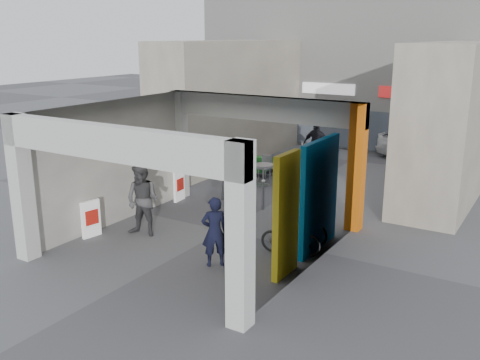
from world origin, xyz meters
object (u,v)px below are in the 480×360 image
Objects in this scene: bicycle_front at (304,223)px; man_with_dog at (214,232)px; border_collie at (240,224)px; cafe_set at (264,174)px; man_back_turned at (143,200)px; produce_stand at (259,168)px; white_van at (429,145)px; bicycle_rear at (291,237)px; man_elderly at (302,205)px; man_crates at (317,145)px.

man_with_dog is at bearing 177.06° from bicycle_front.
bicycle_front is at bearing -1.78° from border_collie.
border_collie is (1.89, -4.79, -0.08)m from cafe_set.
man_back_turned reaches higher than border_collie.
bicycle_front is (1.05, 2.62, -0.40)m from man_with_dog.
white_van is at bearing 61.49° from produce_stand.
bicycle_front reaches higher than border_collie.
bicycle_front is 1.13m from bicycle_rear.
man_back_turned is (0.50, -7.12, 0.70)m from produce_stand.
man_back_turned is 4.23m from man_elderly.
border_collie is 0.32× the size of man_crates.
man_elderly reaches higher than white_van.
cafe_set is 5.38m from man_elderly.
man_with_dog is 1.97m from bicycle_rear.
border_collie is at bearing 26.39° from man_back_turned.
cafe_set is 1.02× the size of bicycle_rear.
man_with_dog reaches higher than produce_stand.
bicycle_rear reaches higher than border_collie.
man_elderly is 7.67m from man_crates.
man_back_turned reaches higher than cafe_set.
man_with_dog is at bearing -176.61° from white_van.
man_with_dog is 0.39× the size of white_van.
man_back_turned is at bearing 82.30° from man_crates.
produce_stand is 0.71× the size of bicycle_rear.
bicycle_rear is at bearing -152.66° from bicycle_front.
cafe_set is 0.89× the size of man_elderly.
produce_stand is 6.46m from man_elderly.
border_collie is 11.65m from white_van.
white_van reaches higher than bicycle_rear.
man_elderly is (1.53, 0.68, 0.61)m from border_collie.
man_crates is 1.30× the size of bicycle_rear.
man_crates is at bearing 102.11° from man_elderly.
bicycle_front is at bearing -172.92° from white_van.
cafe_set is at bearing 157.84° from white_van.
man_crates is at bearing 77.24° from cafe_set.
man_back_turned reaches higher than white_van.
white_van is (1.75, 13.52, -0.11)m from man_with_dog.
bicycle_front is at bearing 18.71° from man_back_turned.
man_elderly is 1.41m from bicycle_rear.
man_crates is 0.46× the size of white_van.
produce_stand is 7.17m from man_back_turned.
man_back_turned is at bearing -162.73° from border_collie.
man_elderly is at bearing 0.99° from bicycle_rear.
man_crates is at bearing -122.76° from man_with_dog.
man_elderly is (4.12, -4.95, 0.59)m from produce_stand.
white_van is (4.47, 12.89, -0.25)m from man_back_turned.
man_with_dog is 0.86× the size of man_crates.
man_elderly reaches higher than bicycle_front.
white_van is (3.58, 3.55, -0.24)m from man_crates.
man_back_turned is (-2.10, -1.50, 0.73)m from border_collie.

